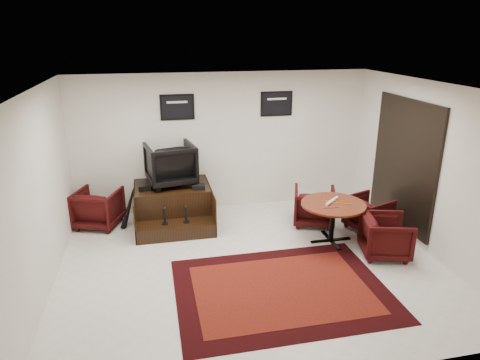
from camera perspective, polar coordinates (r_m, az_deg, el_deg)
name	(u,v)px	position (r m, az deg, el deg)	size (l,w,h in m)	color
ground	(251,264)	(6.99, 1.54, -11.18)	(6.00, 6.00, 0.00)	silver
room_shell	(277,154)	(6.50, 4.93, 3.50)	(6.02, 5.02, 2.81)	beige
area_rug	(281,289)	(6.41, 5.54, -14.30)	(3.03, 2.28, 0.01)	black
shine_podium	(173,206)	(8.39, -8.90, -3.43)	(1.44, 1.48, 0.74)	black
shine_chair	(170,162)	(8.25, -9.27, 2.39)	(0.87, 0.81, 0.89)	black
shoes_pair	(145,186)	(8.20, -12.60, -0.83)	(0.23, 0.29, 0.11)	black
polish_kit	(198,187)	(8.04, -5.57, -0.93)	(0.24, 0.17, 0.08)	black
umbrella_black	(128,209)	(8.29, -14.70, -3.73)	(0.29, 0.11, 0.79)	black
umbrella_hooked	(129,208)	(8.32, -14.61, -3.58)	(0.30, 0.11, 0.80)	black
armchair_side	(98,206)	(8.57, -18.39, -3.32)	(0.77, 0.73, 0.80)	black
meeting_table	(333,208)	(7.60, 12.31, -3.68)	(1.11, 1.11, 0.73)	#451609
table_chair_back	(314,204)	(8.35, 9.85, -3.23)	(0.76, 0.71, 0.78)	black
table_chair_window	(369,211)	(8.37, 16.79, -4.02)	(0.69, 0.64, 0.71)	black
table_chair_corner	(386,234)	(7.48, 18.88, -6.88)	(0.74, 0.69, 0.76)	black
paper_roll	(332,201)	(7.61, 12.16, -2.74)	(0.05, 0.05, 0.42)	white
table_clutter	(336,203)	(7.58, 12.71, -3.00)	(0.57, 0.35, 0.01)	#D1590B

